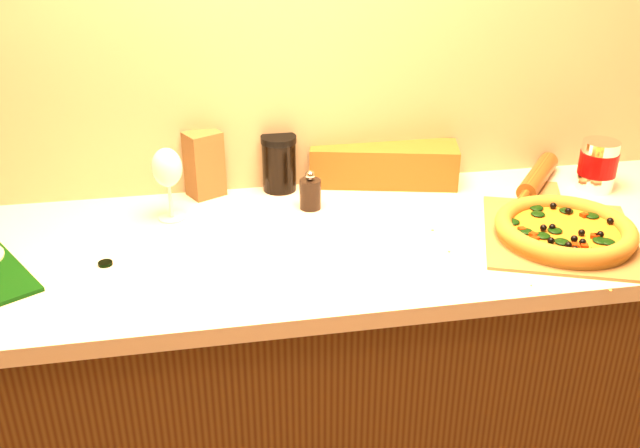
{
  "coord_description": "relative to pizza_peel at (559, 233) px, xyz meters",
  "views": [
    {
      "loc": [
        -0.29,
        -0.06,
        1.69
      ],
      "look_at": [
        -0.03,
        1.38,
        0.96
      ],
      "focal_mm": 40.0,
      "sensor_mm": 36.0,
      "label": 1
    }
  ],
  "objects": [
    {
      "name": "bottle_cap",
      "position": [
        -1.06,
        0.04,
        -0.0
      ],
      "size": [
        0.04,
        0.04,
        0.01
      ],
      "primitive_type": "cylinder",
      "rotation": [
        0.0,
        0.0,
        0.15
      ],
      "color": "black",
      "rests_on": "countertop"
    },
    {
      "name": "countertop",
      "position": [
        -0.55,
        0.09,
        -0.02
      ],
      "size": [
        2.84,
        0.68,
        0.04
      ],
      "primitive_type": "cube",
      "color": "beige",
      "rests_on": "cabinet"
    },
    {
      "name": "cabinet",
      "position": [
        -0.55,
        0.09,
        -0.47
      ],
      "size": [
        2.8,
        0.65,
        0.86
      ],
      "primitive_type": "cube",
      "color": "#45240E",
      "rests_on": "ground"
    },
    {
      "name": "coffee_canister",
      "position": [
        0.22,
        0.24,
        0.07
      ],
      "size": [
        0.1,
        0.1,
        0.14
      ],
      "color": "silver",
      "rests_on": "countertop"
    },
    {
      "name": "pepper_grinder",
      "position": [
        -0.57,
        0.25,
        0.04
      ],
      "size": [
        0.06,
        0.06,
        0.1
      ],
      "color": "black",
      "rests_on": "countertop"
    },
    {
      "name": "rolling_pin",
      "position": [
        0.08,
        0.29,
        0.02
      ],
      "size": [
        0.26,
        0.32,
        0.05
      ],
      "rotation": [
        0.0,
        0.0,
        0.89
      ],
      "color": "#5D2D10",
      "rests_on": "countertop"
    },
    {
      "name": "wine_glass",
      "position": [
        -0.92,
        0.25,
        0.13
      ],
      "size": [
        0.08,
        0.08,
        0.19
      ],
      "color": "silver",
      "rests_on": "countertop"
    },
    {
      "name": "bread_bag",
      "position": [
        -0.34,
        0.39,
        0.05
      ],
      "size": [
        0.42,
        0.22,
        0.11
      ],
      "primitive_type": "cube",
      "rotation": [
        0.0,
        0.0,
        -0.23
      ],
      "color": "brown",
      "rests_on": "countertop"
    },
    {
      "name": "pizza_peel",
      "position": [
        0.0,
        0.0,
        0.0
      ],
      "size": [
        0.46,
        0.56,
        0.01
      ],
      "rotation": [
        0.0,
        0.0,
        -0.36
      ],
      "color": "brown",
      "rests_on": "countertop"
    },
    {
      "name": "paper_bag",
      "position": [
        -0.83,
        0.39,
        0.08
      ],
      "size": [
        0.11,
        0.1,
        0.18
      ],
      "primitive_type": "cube",
      "rotation": [
        0.0,
        0.0,
        0.47
      ],
      "color": "brown",
      "rests_on": "countertop"
    },
    {
      "name": "pizza",
      "position": [
        -0.01,
        -0.03,
        0.03
      ],
      "size": [
        0.33,
        0.33,
        0.05
      ],
      "color": "#B0812C",
      "rests_on": "pizza_peel"
    },
    {
      "name": "dark_jar",
      "position": [
        -0.63,
        0.39,
        0.07
      ],
      "size": [
        0.1,
        0.1,
        0.15
      ],
      "color": "black",
      "rests_on": "countertop"
    }
  ]
}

